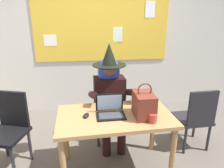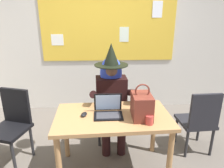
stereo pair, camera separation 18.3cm
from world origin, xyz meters
TOP-DOWN VIEW (x-y plane):
  - ground_plane at (0.00, 0.00)m, footprint 24.00×24.00m
  - wall_back_bulletin at (0.00, 1.80)m, footprint 5.34×2.01m
  - desk_main at (-0.02, -0.02)m, footprint 1.28×0.77m
  - chair_at_desk at (-0.00, 0.70)m, footprint 0.44×0.44m
  - person_costumed at (-0.01, 0.58)m, footprint 0.61×0.70m
  - laptop at (-0.07, -0.01)m, footprint 0.31×0.25m
  - computer_mouse at (-0.34, -0.02)m, footprint 0.08×0.12m
  - handbag at (0.28, -0.09)m, footprint 0.20×0.30m
  - coffee_mug at (0.33, -0.24)m, footprint 0.08×0.08m
  - chair_spare_by_window at (-1.25, 0.26)m, footprint 0.53×0.53m
  - chair_extra_corner at (1.10, 0.25)m, footprint 0.44×0.44m

SIDE VIEW (x-z plane):
  - ground_plane at x=0.00m, z-range 0.00..0.00m
  - chair_extra_corner at x=1.10m, z-range 0.05..0.93m
  - chair_at_desk at x=0.00m, z-range 0.05..0.93m
  - chair_spare_by_window at x=-1.25m, z-range 0.06..0.97m
  - desk_main at x=-0.02m, z-range 0.26..0.99m
  - computer_mouse at x=-0.34m, z-range 0.72..0.76m
  - coffee_mug at x=0.33m, z-range 0.72..0.82m
  - laptop at x=-0.07m, z-range 0.66..0.88m
  - person_costumed at x=-0.01m, z-range 0.07..1.49m
  - handbag at x=0.28m, z-range 0.67..1.05m
  - wall_back_bulletin at x=0.00m, z-range 0.01..2.94m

